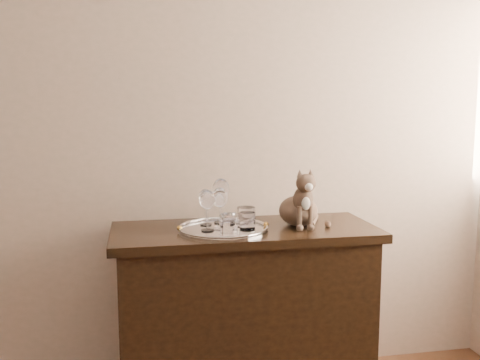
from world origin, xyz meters
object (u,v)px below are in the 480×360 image
Objects in this scene: wine_glass_d at (220,208)px; tumbler_b at (229,224)px; wine_glass_b at (221,201)px; sideboard at (245,317)px; wine_glass_c at (207,210)px; cat at (298,196)px; tray at (223,229)px; wine_glass_a at (206,207)px; tumbler_c at (246,217)px; tumbler_a at (247,221)px.

wine_glass_d reaches higher than tumbler_b.
wine_glass_d is at bearing -101.18° from wine_glass_b.
wine_glass_d is (-0.12, -0.04, 0.53)m from sideboard.
cat reaches higher than wine_glass_c.
sideboard is at bearing 16.15° from tray.
wine_glass_a is 0.62× the size of cat.
wine_glass_c is (-0.01, -0.11, 0.01)m from wine_glass_a.
sideboard is 14.22× the size of tumbler_b.
tumbler_c is (0.18, 0.03, -0.04)m from wine_glass_c.
wine_glass_b reaches higher than tumbler_a.
tumbler_b is at bearing -160.46° from cat.
tumbler_a is at bearing -96.33° from tumbler_c.
wine_glass_c is 0.06m from wine_glass_d.
tumbler_b is at bearing -89.53° from wine_glass_b.
wine_glass_a is 0.22m from tumbler_a.
wine_glass_b is at bearing 78.82° from wine_glass_d.
cat is (0.43, -0.05, 0.04)m from wine_glass_a.
wine_glass_b is 1.13× the size of wine_glass_d.
sideboard is 4.40× the size of cat.
tumbler_b is at bearing -66.18° from wine_glass_a.
tumbler_a is at bearing -22.44° from wine_glass_d.
wine_glass_b is 2.63× the size of tumbler_a.
sideboard is 0.44m from tray.
sideboard is at bearing -179.40° from cat.
wine_glass_b is 0.77× the size of cat.
wine_glass_a is at bearing 129.81° from tray.
tray is 0.38m from cat.
wine_glass_d is 0.68× the size of cat.
wine_glass_c is at bearing -161.77° from sideboard.
wine_glass_d is 2.03× the size of tumbler_c.
tumbler_c is (0.10, -0.11, -0.06)m from wine_glass_b.
cat reaches higher than tumbler_c.
wine_glass_d is 2.33× the size of tumbler_a.
tumbler_c reaches higher than sideboard.
sideboard is 5.72× the size of wine_glass_b.
tumbler_a is at bearing -61.27° from wine_glass_b.
tumbler_b reaches higher than tray.
wine_glass_c is at bearing 172.11° from tumbler_a.
tray is 0.10m from wine_glass_d.
tray is at bearing -93.66° from wine_glass_b.
wine_glass_c is at bearing -159.00° from tray.
cat reaches higher than tumbler_a.
wine_glass_c is 0.67× the size of cat.
tumbler_a is (0.11, -0.05, -0.05)m from wine_glass_d.
wine_glass_a is 0.90× the size of wine_glass_d.
wine_glass_d reaches higher than tumbler_c.
wine_glass_b is 1.16× the size of wine_glass_c.
wine_glass_c is (-0.18, -0.06, 0.52)m from sideboard.
tumbler_b is (0.08, -0.17, -0.04)m from wine_glass_a.
sideboard is at bearing -16.85° from wine_glass_a.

